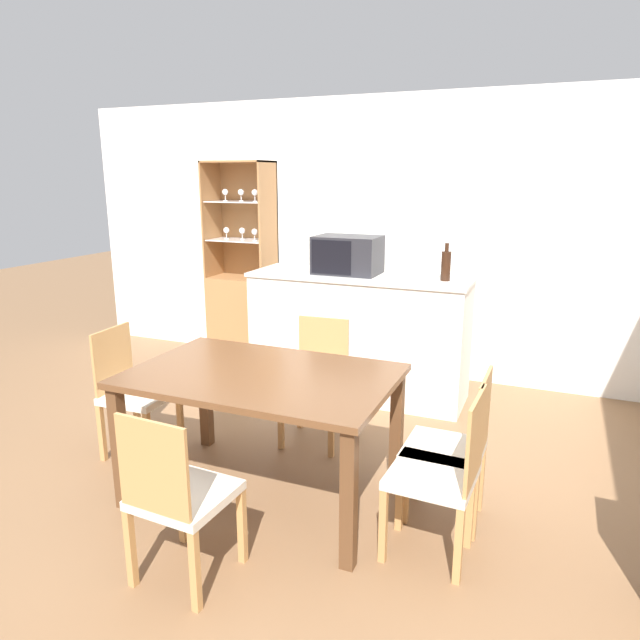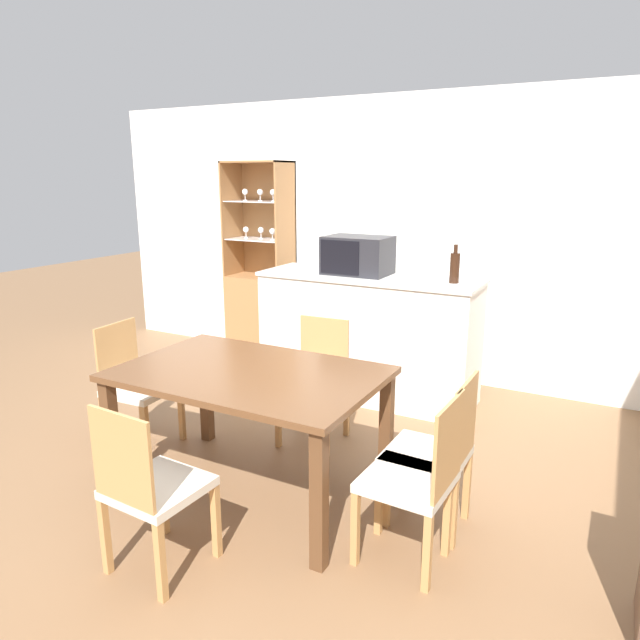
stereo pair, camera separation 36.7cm
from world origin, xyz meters
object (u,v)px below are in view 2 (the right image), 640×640
dining_chair_side_right_far (434,454)px  dining_chair_head_far (316,381)px  microwave (358,255)px  display_cabinet (261,300)px  dining_chair_side_left_far (136,386)px  wine_bottle (455,267)px  dining_chair_side_right_near (416,480)px  dining_table (250,387)px  dining_chair_head_near (151,488)px

dining_chair_side_right_far → dining_chair_head_far: same height
dining_chair_side_right_far → microwave: (-1.20, 1.63, 0.77)m
microwave → display_cabinet: bearing=159.1°
microwave → dining_chair_side_left_far: bearing=-119.4°
dining_chair_head_far → microwave: microwave is taller
display_cabinet → wine_bottle: bearing=-13.8°
dining_chair_side_right_far → dining_chair_side_left_far: size_ratio=1.00×
dining_chair_side_right_near → dining_chair_side_right_far: same height
dining_table → dining_chair_side_right_far: dining_chair_side_right_far is taller
display_cabinet → dining_chair_side_left_far: (0.39, -2.14, -0.15)m
display_cabinet → dining_chair_side_right_far: display_cabinet is taller
dining_chair_side_right_near → dining_chair_side_right_far: bearing=2.7°
microwave → wine_bottle: microwave is taller
display_cabinet → dining_table: display_cabinet is taller
dining_chair_head_near → microwave: (-0.13, 2.58, 0.77)m
dining_chair_side_left_far → dining_chair_side_right_far: bearing=87.1°
display_cabinet → wine_bottle: display_cabinet is taller
dining_chair_head_far → wine_bottle: wine_bottle is taller
dining_table → wine_bottle: 1.95m
dining_chair_side_left_far → microwave: microwave is taller
dining_chair_side_right_far → dining_table: bearing=98.8°
dining_table → dining_chair_side_left_far: (-1.06, 0.14, -0.23)m
dining_chair_side_right_near → dining_chair_side_left_far: size_ratio=1.00×
dining_table → microwave: (-0.14, 1.78, 0.54)m
dining_chair_side_right_far → dining_chair_head_near: same height
display_cabinet → microwave: size_ratio=3.71×
dining_table → dining_chair_head_far: 0.83m
display_cabinet → dining_chair_side_left_far: size_ratio=2.29×
dining_chair_head_near → wine_bottle: 2.75m
dining_table → dining_chair_side_left_far: 1.09m
dining_chair_side_left_far → wine_bottle: 2.49m
dining_chair_head_near → display_cabinet: bearing=118.3°
dining_chair_head_far → microwave: size_ratio=1.62×
display_cabinet → wine_bottle: 2.28m
dining_chair_side_right_far → wine_bottle: wine_bottle is taller
dining_chair_side_right_far → dining_chair_head_near: (-1.06, -0.95, 0.00)m
dining_chair_side_right_far → wine_bottle: size_ratio=2.94×
dining_chair_side_right_far → dining_chair_side_left_far: same height
dining_chair_head_far → wine_bottle: (0.69, 0.96, 0.73)m
display_cabinet → microwave: (1.32, -0.50, 0.62)m
dining_chair_side_right_near → microwave: bearing=34.6°
display_cabinet → dining_chair_side_right_near: display_cabinet is taller
dining_table → dining_chair_head_near: bearing=-90.2°
dining_chair_head_far → dining_chair_side_left_far: bearing=28.2°
dining_chair_head_near → microwave: bearing=96.0°
dining_chair_side_right_far → wine_bottle: (-0.37, 1.61, 0.73)m
display_cabinet → dining_chair_side_right_near: 3.50m
display_cabinet → dining_chair_side_right_far: 3.30m
dining_chair_head_near → dining_chair_head_far: size_ratio=1.00×
dining_chair_head_near → wine_bottle: bearing=78.0°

